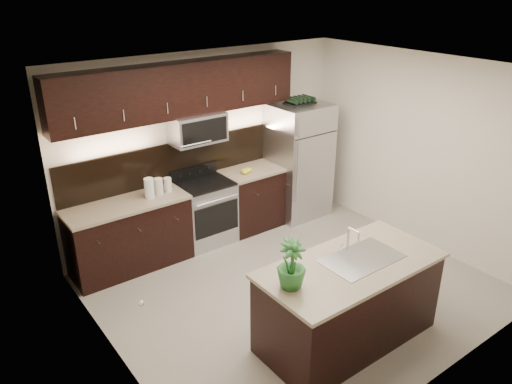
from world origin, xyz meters
The scene contains 12 objects.
ground centered at (0.00, 0.00, 0.00)m, with size 4.50×4.50×0.00m, color gray.
room_walls centered at (-0.11, -0.04, 1.70)m, with size 4.52×4.02×2.71m.
counter_run centered at (-0.46, 1.69, 0.47)m, with size 3.51×0.65×0.94m.
upper_fixtures centered at (-0.43, 1.84, 2.14)m, with size 3.49×0.40×1.66m.
island centered at (-0.17, -1.06, 0.47)m, with size 1.96×0.96×0.94m.
sink_faucet centered at (-0.02, -1.05, 0.96)m, with size 0.84×0.50×0.28m.
refrigerator centered at (1.45, 1.63, 0.91)m, with size 0.88×0.79×1.82m, color #B2B2B7.
wine_rack centered at (1.45, 1.63, 1.87)m, with size 0.45×0.28×0.11m.
plant centered at (-0.93, -1.00, 1.18)m, with size 0.27×0.27×0.49m, color #276227.
canisters centered at (-0.99, 1.66, 1.06)m, with size 0.41×0.17×0.27m.
french_press centered at (1.11, 1.64, 1.04)m, with size 0.09×0.09×0.27m.
bananas centered at (0.38, 1.61, 0.97)m, with size 0.20×0.16×0.06m, color yellow.
Camera 1 is at (-3.54, -3.95, 3.63)m, focal length 35.00 mm.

